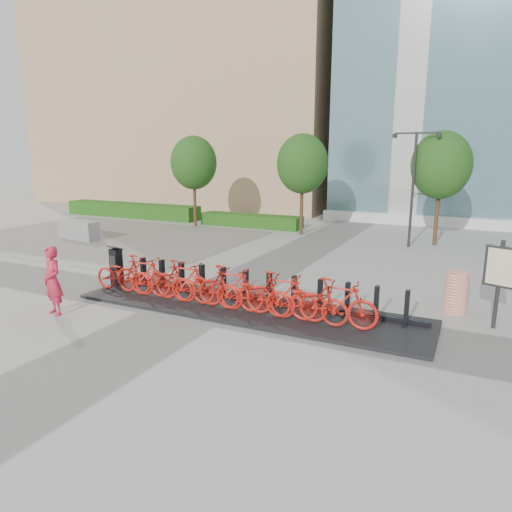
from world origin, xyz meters
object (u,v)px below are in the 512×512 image
at_px(construction_barrel, 456,292).
at_px(bike_0, 123,274).
at_px(jersey_barrier, 79,230).
at_px(map_sign, 500,271).
at_px(kiosk, 116,266).
at_px(worker_red, 53,281).

bearing_deg(construction_barrel, bike_0, -164.17).
bearing_deg(jersey_barrier, map_sign, -4.94).
xyz_separation_m(bike_0, kiosk, (-0.72, 0.49, 0.07)).
bearing_deg(bike_0, construction_barrel, -74.17).
bearing_deg(kiosk, bike_0, -28.94).
bearing_deg(kiosk, worker_red, -77.62).
bearing_deg(construction_barrel, worker_red, -153.41).
bearing_deg(bike_0, worker_red, 169.30).
distance_m(construction_barrel, map_sign, 1.47).
xyz_separation_m(worker_red, jersey_barrier, (-7.73, 8.10, -0.43)).
bearing_deg(construction_barrel, map_sign, -41.17).
bearing_deg(jersey_barrier, bike_0, -27.97).
bearing_deg(worker_red, kiosk, 112.36).
bearing_deg(construction_barrel, kiosk, -168.08).
xyz_separation_m(bike_0, worker_red, (-0.40, -2.14, 0.29)).
height_order(bike_0, worker_red, worker_red).
relative_size(bike_0, map_sign, 0.93).
distance_m(bike_0, construction_barrel, 9.28).
distance_m(bike_0, kiosk, 0.88).
relative_size(worker_red, map_sign, 0.84).
bearing_deg(map_sign, jersey_barrier, -172.79).
relative_size(bike_0, jersey_barrier, 0.83).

